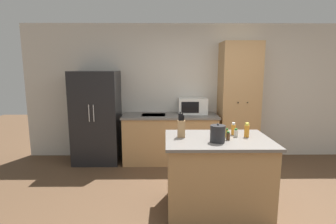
# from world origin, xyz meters

# --- Properties ---
(ground_plane) EXTENTS (14.00, 14.00, 0.00)m
(ground_plane) POSITION_xyz_m (0.00, 0.00, 0.00)
(ground_plane) COLOR brown
(wall_back) EXTENTS (7.20, 0.06, 2.60)m
(wall_back) POSITION_xyz_m (0.00, 2.33, 1.30)
(wall_back) COLOR beige
(wall_back) RESTS_ON ground_plane
(refrigerator) EXTENTS (0.83, 0.68, 1.71)m
(refrigerator) POSITION_xyz_m (-2.14, 1.97, 0.86)
(refrigerator) COLOR black
(refrigerator) RESTS_ON ground_plane
(back_counter) EXTENTS (1.76, 0.70, 0.90)m
(back_counter) POSITION_xyz_m (-0.76, 1.97, 0.45)
(back_counter) COLOR tan
(back_counter) RESTS_ON ground_plane
(pantry_cabinet) EXTENTS (0.70, 0.58, 2.23)m
(pantry_cabinet) POSITION_xyz_m (0.52, 2.02, 1.12)
(pantry_cabinet) COLOR tan
(pantry_cabinet) RESTS_ON ground_plane
(kitchen_island) EXTENTS (1.27, 0.90, 0.92)m
(kitchen_island) POSITION_xyz_m (-0.21, 0.23, 0.46)
(kitchen_island) COLOR tan
(kitchen_island) RESTS_ON ground_plane
(microwave) EXTENTS (0.54, 0.36, 0.29)m
(microwave) POSITION_xyz_m (-0.33, 2.10, 1.05)
(microwave) COLOR white
(microwave) RESTS_ON back_counter
(knife_block) EXTENTS (0.09, 0.06, 0.32)m
(knife_block) POSITION_xyz_m (-0.66, 0.28, 1.04)
(knife_block) COLOR tan
(knife_block) RESTS_ON kitchen_island
(spice_bottle_tall_dark) EXTENTS (0.05, 0.05, 0.10)m
(spice_bottle_tall_dark) POSITION_xyz_m (0.02, 0.30, 0.97)
(spice_bottle_tall_dark) COLOR beige
(spice_bottle_tall_dark) RESTS_ON kitchen_island
(spice_bottle_short_red) EXTENTS (0.04, 0.04, 0.11)m
(spice_bottle_short_red) POSITION_xyz_m (-0.09, 0.28, 0.98)
(spice_bottle_short_red) COLOR gold
(spice_bottle_short_red) RESTS_ON kitchen_island
(spice_bottle_amber_oil) EXTENTS (0.06, 0.06, 0.18)m
(spice_bottle_amber_oil) POSITION_xyz_m (0.15, 0.29, 1.01)
(spice_bottle_amber_oil) COLOR orange
(spice_bottle_amber_oil) RESTS_ON kitchen_island
(spice_bottle_green_herb) EXTENTS (0.04, 0.04, 0.10)m
(spice_bottle_green_herb) POSITION_xyz_m (-0.11, 0.16, 0.97)
(spice_bottle_green_herb) COLOR #563319
(spice_bottle_green_herb) RESTS_ON kitchen_island
(spice_bottle_pale_salt) EXTENTS (0.05, 0.05, 0.16)m
(spice_bottle_pale_salt) POSITION_xyz_m (0.02, 0.40, 1.00)
(spice_bottle_pale_salt) COLOR orange
(spice_bottle_pale_salt) RESTS_ON kitchen_island
(kettle) EXTENTS (0.17, 0.17, 0.22)m
(kettle) POSITION_xyz_m (-0.25, 0.07, 1.02)
(kettle) COLOR #232326
(kettle) RESTS_ON kitchen_island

